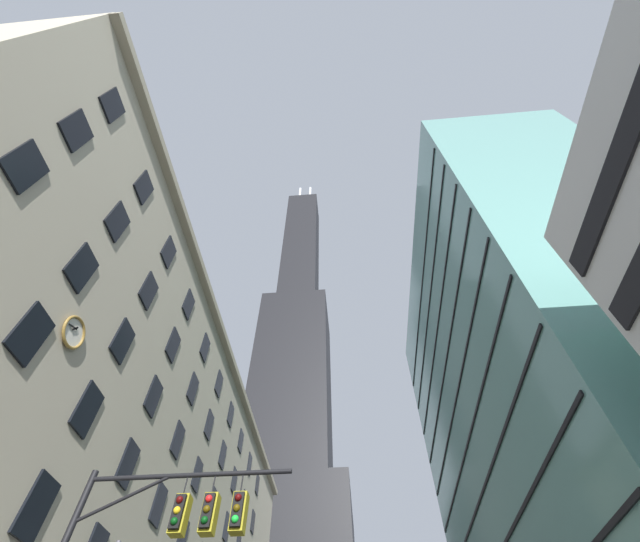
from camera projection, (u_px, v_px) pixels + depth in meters
station_building at (115, 510)px, 30.46m from camera, size 12.77×60.04×29.46m
dark_skyscraper at (290, 429)px, 105.55m from camera, size 29.87×29.87×200.24m
glass_office_midrise at (535, 406)px, 37.23m from camera, size 14.30×38.41×46.92m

